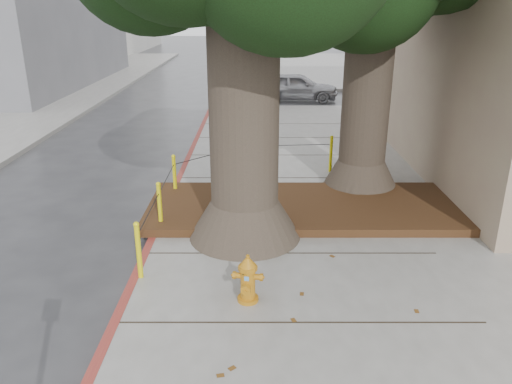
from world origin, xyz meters
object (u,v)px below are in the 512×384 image
(car_silver, at_px, (297,87))
(car_dark, at_px, (58,82))
(fire_hydrant, at_px, (248,279))
(car_red, at_px, (432,84))

(car_silver, height_order, car_dark, car_silver)
(fire_hydrant, height_order, car_red, car_red)
(fire_hydrant, distance_m, car_silver, 17.11)
(fire_hydrant, bearing_deg, car_red, 73.30)
(car_dark, bearing_deg, car_silver, -6.29)
(fire_hydrant, distance_m, car_red, 20.08)
(car_silver, bearing_deg, car_red, -72.84)
(fire_hydrant, distance_m, car_dark, 21.26)
(car_silver, distance_m, car_red, 6.71)
(fire_hydrant, relative_size, car_dark, 0.18)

